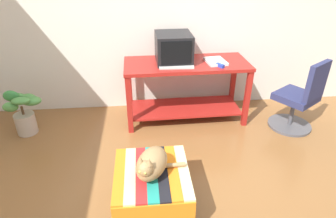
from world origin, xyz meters
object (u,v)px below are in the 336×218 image
(book, at_px, (216,61))
(stapler, at_px, (220,65))
(potted_plant, at_px, (23,112))
(keyboard, at_px, (176,66))
(cat, at_px, (152,164))
(tv_monitor, at_px, (174,48))
(desk, at_px, (186,81))
(office_chair, at_px, (300,100))
(ottoman_with_blanket, at_px, (152,190))

(book, relative_size, stapler, 2.60)
(potted_plant, height_order, stapler, stapler)
(keyboard, distance_m, book, 0.50)
(potted_plant, bearing_deg, book, 3.65)
(cat, bearing_deg, tv_monitor, 100.95)
(desk, xyz_separation_m, cat, (-0.50, -1.51, -0.03))
(tv_monitor, distance_m, office_chair, 1.63)
(cat, relative_size, office_chair, 0.50)
(tv_monitor, xyz_separation_m, keyboard, (0.01, -0.19, -0.15))
(book, height_order, office_chair, office_chair)
(tv_monitor, relative_size, stapler, 4.27)
(desk, distance_m, tv_monitor, 0.44)
(keyboard, bearing_deg, ottoman_with_blanket, -101.93)
(keyboard, distance_m, stapler, 0.50)
(tv_monitor, bearing_deg, potted_plant, -173.72)
(office_chair, relative_size, stapler, 8.09)
(desk, relative_size, tv_monitor, 3.22)
(cat, xyz_separation_m, office_chair, (1.81, 1.12, -0.11))
(desk, xyz_separation_m, tv_monitor, (-0.15, 0.05, 0.41))
(ottoman_with_blanket, height_order, potted_plant, potted_plant)
(potted_plant, distance_m, stapler, 2.36)
(book, bearing_deg, potted_plant, 176.87)
(cat, xyz_separation_m, stapler, (0.86, 1.32, 0.29))
(tv_monitor, relative_size, ottoman_with_blanket, 0.70)
(office_chair, bearing_deg, cat, -1.99)
(book, bearing_deg, cat, -126.54)
(tv_monitor, relative_size, keyboard, 1.18)
(desk, xyz_separation_m, book, (0.35, -0.04, 0.26))
(desk, distance_m, stapler, 0.49)
(ottoman_with_blanket, bearing_deg, book, 59.75)
(potted_plant, bearing_deg, cat, -42.50)
(desk, bearing_deg, ottoman_with_blanket, -109.68)
(ottoman_with_blanket, height_order, stapler, stapler)
(cat, distance_m, stapler, 1.60)
(cat, bearing_deg, ottoman_with_blanket, 116.04)
(potted_plant, xyz_separation_m, stapler, (2.31, -0.01, 0.50))
(cat, bearing_deg, potted_plant, 160.86)
(book, relative_size, office_chair, 0.32)
(keyboard, distance_m, potted_plant, 1.87)
(desk, xyz_separation_m, office_chair, (1.31, -0.39, -0.14))
(desk, bearing_deg, potted_plant, -175.68)
(book, xyz_separation_m, stapler, (0.02, -0.15, 0.00))
(tv_monitor, bearing_deg, ottoman_with_blanket, -103.79)
(book, relative_size, cat, 0.64)
(ottoman_with_blanket, distance_m, stapler, 1.66)
(desk, distance_m, office_chair, 1.38)
(tv_monitor, bearing_deg, office_chair, -17.82)
(keyboard, height_order, stapler, stapler)
(keyboard, height_order, office_chair, office_chair)
(desk, distance_m, cat, 1.59)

